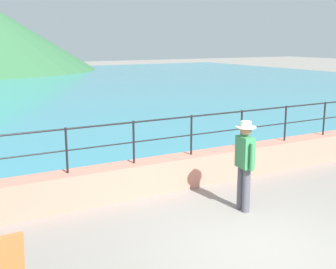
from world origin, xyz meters
name	(u,v)px	position (x,y,z in m)	size (l,w,h in m)	color
ground_plane	(261,249)	(0.00, 0.00, 0.00)	(120.00, 120.00, 0.00)	gray
promenade_wall	(164,174)	(0.00, 3.20, 0.35)	(20.00, 0.56, 0.70)	tan
railing	(164,131)	(0.00, 3.20, 1.31)	(18.44, 0.04, 0.90)	black
lake_water	(0,89)	(0.00, 25.84, 0.03)	(64.00, 44.32, 0.06)	teal
person_walking	(245,161)	(0.76, 1.40, 0.98)	(0.38, 0.57, 1.75)	#4C4C56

